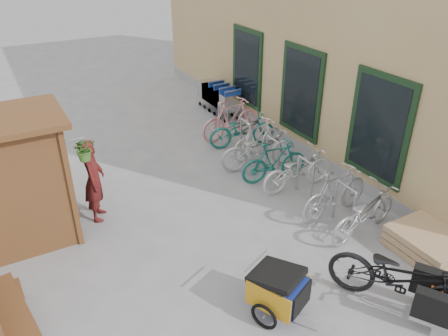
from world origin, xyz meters
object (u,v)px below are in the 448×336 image
bike_0 (364,212)px  bike_2 (297,170)px  bike_1 (335,192)px  bike_5 (257,138)px  bench (1,308)px  bike_3 (274,161)px  shopping_carts (218,95)px  cargo_bike (403,279)px  person_kiosk (94,180)px  kiosk (0,167)px  bike_7 (231,119)px  pallet_stack (428,243)px  bike_6 (242,129)px  child_trailer (278,288)px  bike_4 (259,149)px

bike_0 → bike_2: bearing=-7.3°
bike_1 → bike_5: (0.08, 2.95, -0.04)m
bike_0 → bike_5: 3.68m
bench → bike_3: bearing=8.2°
bench → shopping_carts: 9.06m
cargo_bike → bike_2: bearing=45.9°
shopping_carts → person_kiosk: bearing=-141.0°
kiosk → bike_7: kiosk is taller
person_kiosk → bike_1: (4.14, -2.20, -0.32)m
bench → bike_7: (6.08, 4.28, 0.07)m
bike_0 → pallet_stack: bearing=-159.1°
bike_3 → bike_5: (0.32, 1.22, 0.00)m
bench → bike_6: bearing=22.3°
bike_6 → bike_2: bearing=-169.2°
bike_1 → bike_2: bike_1 is taller
bike_7 → bike_2: bearing=173.2°
child_trailer → bike_1: 2.90m
child_trailer → bike_3: 3.96m
shopping_carts → kiosk: bearing=-148.0°
child_trailer → bike_4: size_ratio=0.72×
shopping_carts → bike_2: size_ratio=1.09×
kiosk → bike_1: 6.11m
child_trailer → bike_2: (2.45, 2.75, 0.01)m
bike_6 → bike_4: bearing=179.6°
bike_4 → bike_6: bike_4 is taller
pallet_stack → bench: bench is taller
cargo_bike → bike_7: size_ratio=1.20×
bike_3 → bike_5: bearing=-7.0°
bike_5 → bike_6: size_ratio=0.90×
person_kiosk → bike_1: person_kiosk is taller
pallet_stack → bike_7: size_ratio=0.65×
bike_0 → bike_1: bike_1 is taller
bike_5 → bike_7: size_ratio=0.87×
bike_2 → bike_4: bearing=11.8°
cargo_bike → bike_7: cargo_bike is taller
kiosk → shopping_carts: 7.47m
bike_3 → bike_2: bearing=-147.9°
bench → bike_5: bearing=17.2°
bench → bike_5: 6.80m
cargo_bike → bike_1: 2.50m
bike_5 → bike_7: bike_7 is taller
child_trailer → bike_7: bike_7 is taller
bike_0 → bike_7: size_ratio=0.97×
bike_3 → pallet_stack: bearing=-157.8°
bench → bike_3: bike_3 is taller
bike_3 → bike_4: 0.67m
bike_4 → bike_7: bike_7 is taller
cargo_bike → bike_0: size_ratio=1.25×
bike_7 → cargo_bike: bearing=166.8°
bench → person_kiosk: 2.96m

